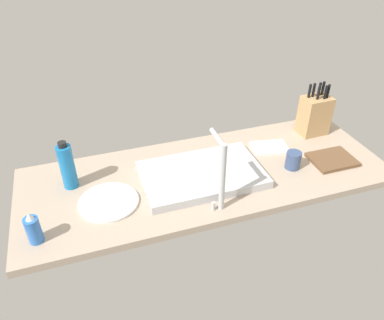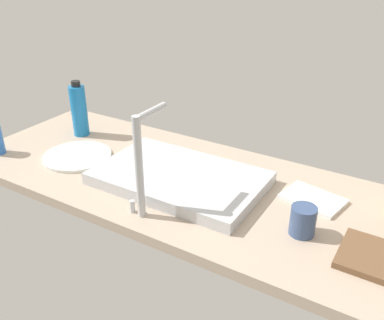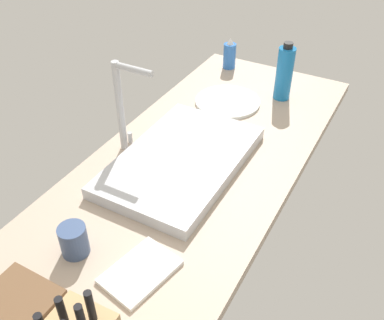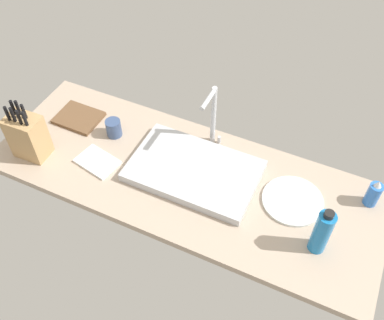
# 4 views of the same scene
# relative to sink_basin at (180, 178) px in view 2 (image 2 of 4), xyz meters

# --- Properties ---
(countertop_slab) EXTENTS (1.73, 0.64, 0.04)m
(countertop_slab) POSITION_rel_sink_basin_xyz_m (-0.04, -0.03, -0.04)
(countertop_slab) COLOR tan
(countertop_slab) RESTS_ON ground
(sink_basin) EXTENTS (0.56, 0.35, 0.04)m
(sink_basin) POSITION_rel_sink_basin_xyz_m (0.00, 0.00, 0.00)
(sink_basin) COLOR #B7BABF
(sink_basin) RESTS_ON countertop_slab
(faucet) EXTENTS (0.06, 0.14, 0.32)m
(faucet) POSITION_rel_sink_basin_xyz_m (-0.01, 0.21, 0.17)
(faucet) COLOR #B7BABF
(faucet) RESTS_ON countertop_slab
(cutting_board) EXTENTS (0.21, 0.17, 0.02)m
(cutting_board) POSITION_rel_sink_basin_xyz_m (-0.66, 0.07, -0.01)
(cutting_board) COLOR brown
(cutting_board) RESTS_ON countertop_slab
(water_bottle) EXTENTS (0.07, 0.07, 0.23)m
(water_bottle) POSITION_rel_sink_basin_xyz_m (0.58, -0.13, 0.09)
(water_bottle) COLOR #1970B7
(water_bottle) RESTS_ON countertop_slab
(dinner_plate) EXTENTS (0.26, 0.26, 0.01)m
(dinner_plate) POSITION_rel_sink_basin_xyz_m (0.44, 0.04, -0.01)
(dinner_plate) COLOR silver
(dinner_plate) RESTS_ON countertop_slab
(dish_towel) EXTENTS (0.21, 0.16, 0.01)m
(dish_towel) POSITION_rel_sink_basin_xyz_m (-0.42, -0.13, -0.01)
(dish_towel) COLOR white
(dish_towel) RESTS_ON countertop_slab
(coffee_mug) EXTENTS (0.07, 0.07, 0.09)m
(coffee_mug) POSITION_rel_sink_basin_xyz_m (-0.44, 0.06, 0.02)
(coffee_mug) COLOR #384C75
(coffee_mug) RESTS_ON countertop_slab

